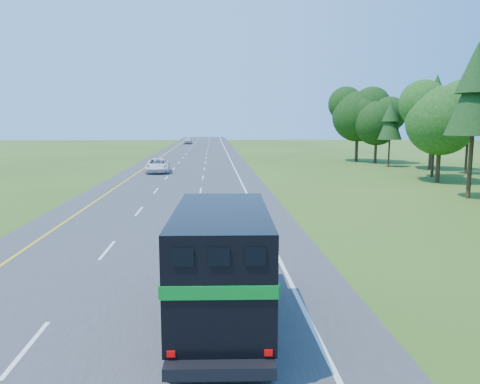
{
  "coord_description": "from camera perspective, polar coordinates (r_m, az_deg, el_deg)",
  "views": [
    {
      "loc": [
        2.8,
        -0.19,
        5.58
      ],
      "look_at": [
        4.28,
        24.64,
        1.87
      ],
      "focal_mm": 35.0,
      "sensor_mm": 36.0,
      "label": 1
    }
  ],
  "objects": [
    {
      "name": "far_car",
      "position": [
        122.01,
        -6.36,
        6.24
      ],
      "size": [
        2.05,
        5.06,
        1.72
      ],
      "primitive_type": "imported",
      "rotation": [
        0.0,
        0.0,
        0.0
      ],
      "color": "silver",
      "rests_on": "road"
    },
    {
      "name": "road",
      "position": [
        50.58,
        -6.56,
        2.12
      ],
      "size": [
        15.0,
        260.0,
        0.04
      ],
      "primitive_type": "cube",
      "color": "#38383A",
      "rests_on": "ground"
    },
    {
      "name": "white_suv",
      "position": [
        52.97,
        -10.0,
        3.2
      ],
      "size": [
        3.03,
        5.78,
        1.55
      ],
      "primitive_type": "imported",
      "rotation": [
        0.0,
        0.0,
        0.08
      ],
      "color": "white",
      "rests_on": "road"
    },
    {
      "name": "lane_markings",
      "position": [
        50.57,
        -6.56,
        2.15
      ],
      "size": [
        11.15,
        260.0,
        0.01
      ],
      "color": "yellow",
      "rests_on": "road"
    },
    {
      "name": "horse_truck",
      "position": [
        12.81,
        -2.22,
        -8.53
      ],
      "size": [
        2.62,
        7.65,
        3.35
      ],
      "rotation": [
        0.0,
        0.0,
        -0.04
      ],
      "color": "black",
      "rests_on": "road"
    }
  ]
}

